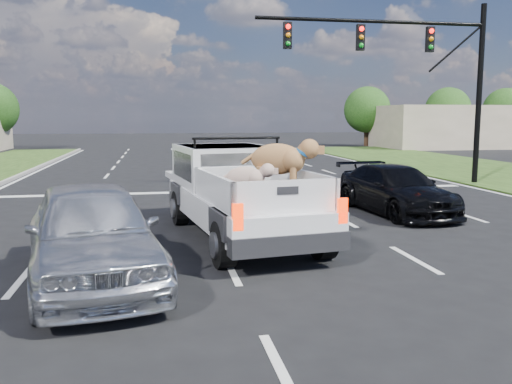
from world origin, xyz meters
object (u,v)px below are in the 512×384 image
(pickup_truck, at_px, (239,190))
(black_coupe, at_px, (396,189))
(traffic_signal, at_px, (424,63))
(silver_sedan, at_px, (92,233))

(pickup_truck, xyz_separation_m, black_coupe, (4.76, 2.19, -0.39))
(traffic_signal, xyz_separation_m, pickup_truck, (-8.41, -7.93, -3.67))
(traffic_signal, height_order, pickup_truck, traffic_signal)
(traffic_signal, relative_size, black_coupe, 1.99)
(silver_sedan, bearing_deg, black_coupe, 22.67)
(silver_sedan, bearing_deg, traffic_signal, 32.67)
(silver_sedan, bearing_deg, pickup_truck, 34.60)
(pickup_truck, distance_m, silver_sedan, 4.08)
(silver_sedan, height_order, black_coupe, silver_sedan)
(traffic_signal, relative_size, pickup_truck, 1.47)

